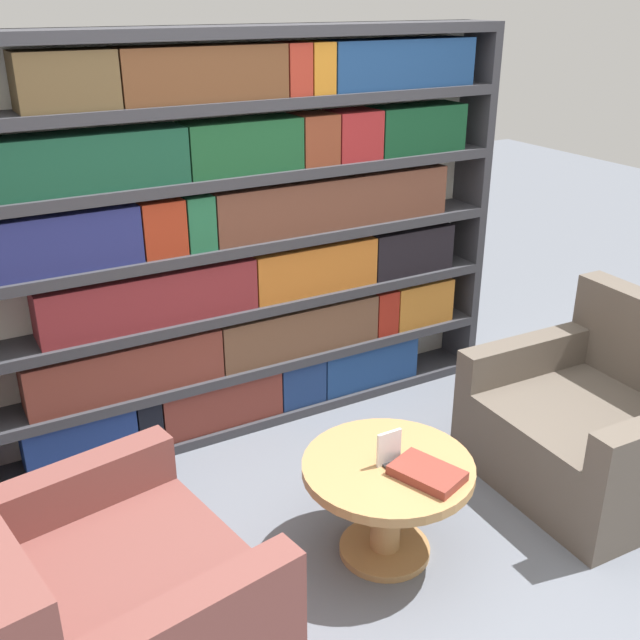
{
  "coord_description": "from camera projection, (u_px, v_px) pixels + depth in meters",
  "views": [
    {
      "loc": [
        -1.42,
        -1.89,
        2.09
      ],
      "look_at": [
        0.0,
        0.62,
        0.82
      ],
      "focal_mm": 42.0,
      "sensor_mm": 36.0,
      "label": 1
    }
  ],
  "objects": [
    {
      "name": "stray_book",
      "position": [
        427.0,
        473.0,
        2.79
      ],
      "size": [
        0.25,
        0.3,
        0.04
      ],
      "color": "brown",
      "rests_on": "coffee_table"
    },
    {
      "name": "coffee_table",
      "position": [
        388.0,
        489.0,
        2.93
      ],
      "size": [
        0.67,
        0.67,
        0.43
      ],
      "color": "#AD7F4C",
      "rests_on": "ground_plane"
    },
    {
      "name": "bookshelf",
      "position": [
        248.0,
        242.0,
        3.65
      ],
      "size": [
        2.76,
        0.3,
        1.96
      ],
      "color": "silver",
      "rests_on": "ground_plane"
    },
    {
      "name": "armchair_right",
      "position": [
        599.0,
        426.0,
        3.42
      ],
      "size": [
        0.89,
        0.96,
        0.82
      ],
      "rotation": [
        0.0,
        0.0,
        -1.6
      ],
      "color": "brown",
      "rests_on": "ground_plane"
    },
    {
      "name": "armchair_left",
      "position": [
        101.0,
        612.0,
        2.39
      ],
      "size": [
        1.0,
        1.06,
        0.82
      ],
      "rotation": [
        0.0,
        0.0,
        1.74
      ],
      "color": "brown",
      "rests_on": "ground_plane"
    },
    {
      "name": "table_sign",
      "position": [
        390.0,
        450.0,
        2.86
      ],
      "size": [
        0.1,
        0.06,
        0.14
      ],
      "color": "black",
      "rests_on": "coffee_table"
    },
    {
      "name": "ground_plane",
      "position": [
        396.0,
        563.0,
        2.99
      ],
      "size": [
        14.0,
        14.0,
        0.0
      ],
      "primitive_type": "plane",
      "color": "slate"
    }
  ]
}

